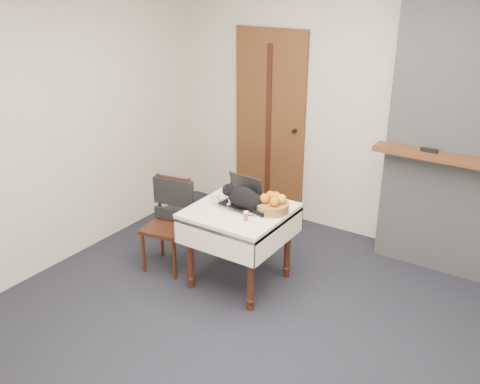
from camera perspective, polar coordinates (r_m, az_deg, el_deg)
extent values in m
plane|color=black|center=(4.08, 3.38, -15.72)|extent=(4.50, 4.50, 0.00)
cube|color=beige|center=(5.19, 15.02, 8.18)|extent=(4.50, 0.02, 2.60)
cube|color=beige|center=(4.88, -19.85, 6.71)|extent=(0.02, 4.00, 2.60)
cube|color=brown|center=(5.72, 3.19, 7.12)|extent=(0.82, 0.05, 2.00)
cube|color=#3B1710|center=(5.70, 3.03, 7.05)|extent=(0.06, 0.01, 1.70)
cylinder|color=black|center=(5.53, 5.83, 6.49)|extent=(0.04, 0.06, 0.04)
cube|color=brown|center=(4.68, 23.58, 2.89)|extent=(1.62, 0.18, 0.05)
cube|color=black|center=(4.73, 19.53, 4.22)|extent=(0.14, 0.04, 0.03)
cylinder|color=#3B1710|center=(4.54, -5.33, -6.63)|extent=(0.06, 0.06, 0.64)
sphere|color=#3B1710|center=(4.66, -5.22, -9.20)|extent=(0.07, 0.07, 0.07)
cylinder|color=#3B1710|center=(4.23, 1.13, -8.84)|extent=(0.06, 0.06, 0.64)
sphere|color=#3B1710|center=(4.37, 1.11, -11.53)|extent=(0.07, 0.07, 0.07)
cylinder|color=#3B1710|center=(4.96, -1.02, -3.81)|extent=(0.06, 0.06, 0.64)
sphere|color=#3B1710|center=(5.07, -1.01, -6.24)|extent=(0.07, 0.07, 0.07)
cylinder|color=#3B1710|center=(4.69, 5.08, -5.60)|extent=(0.06, 0.06, 0.64)
sphere|color=#3B1710|center=(4.80, 4.98, -8.12)|extent=(0.07, 0.07, 0.07)
cube|color=white|center=(4.43, -0.04, -2.17)|extent=(0.78, 0.78, 0.06)
cube|color=white|center=(4.20, -2.94, -5.37)|extent=(0.78, 0.01, 0.22)
cube|color=white|center=(4.78, 2.51, -1.74)|extent=(0.78, 0.01, 0.22)
cube|color=white|center=(4.68, -3.98, -2.29)|extent=(0.01, 0.78, 0.22)
cube|color=white|center=(4.30, 4.26, -4.68)|extent=(0.01, 0.78, 0.22)
cube|color=#B7B7BC|center=(4.45, -0.40, -1.50)|extent=(0.35, 0.26, 0.02)
cube|color=black|center=(4.45, -0.40, -1.36)|extent=(0.29, 0.18, 0.00)
cube|color=black|center=(4.50, 0.70, 0.49)|extent=(0.33, 0.09, 0.23)
cube|color=#A7D3F4|center=(4.50, 0.69, 0.48)|extent=(0.31, 0.07, 0.20)
ellipsoid|color=black|center=(4.40, 0.40, -0.65)|extent=(0.30, 0.19, 0.18)
ellipsoid|color=black|center=(4.37, 1.42, -1.08)|extent=(0.16, 0.18, 0.15)
sphere|color=black|center=(4.44, -1.26, 0.22)|extent=(0.11, 0.11, 0.11)
ellipsoid|color=white|center=(4.47, -1.65, -0.01)|extent=(0.05, 0.06, 0.05)
ellipsoid|color=white|center=(4.46, -0.95, -0.78)|extent=(0.05, 0.07, 0.07)
cone|color=black|center=(4.39, -1.36, 0.70)|extent=(0.04, 0.04, 0.04)
cone|color=black|center=(4.44, -0.97, 0.96)|extent=(0.04, 0.04, 0.04)
cylinder|color=black|center=(4.31, 1.78, -2.17)|extent=(0.16, 0.07, 0.03)
sphere|color=white|center=(4.45, -1.22, -1.40)|extent=(0.04, 0.04, 0.04)
sphere|color=white|center=(4.51, -0.78, -1.08)|extent=(0.04, 0.04, 0.04)
cylinder|color=white|center=(4.53, -2.59, -0.69)|extent=(0.07, 0.07, 0.08)
cylinder|color=#B45916|center=(4.21, 0.64, -2.67)|extent=(0.03, 0.03, 0.06)
cylinder|color=white|center=(4.19, 0.64, -2.19)|extent=(0.04, 0.04, 0.01)
cylinder|color=olive|center=(4.37, 3.46, -1.63)|extent=(0.27, 0.27, 0.08)
sphere|color=#EB4C13|center=(4.34, 2.65, -0.69)|extent=(0.08, 0.08, 0.08)
sphere|color=#EB4C13|center=(4.28, 3.70, -1.03)|extent=(0.08, 0.08, 0.08)
sphere|color=#EB4C13|center=(4.38, 3.85, -0.47)|extent=(0.08, 0.08, 0.08)
sphere|color=gold|center=(4.34, 4.45, -0.75)|extent=(0.08, 0.08, 0.08)
sphere|color=#EB4C13|center=(4.39, 3.28, -0.39)|extent=(0.08, 0.08, 0.08)
cube|color=black|center=(4.36, 1.44, -2.14)|extent=(0.15, 0.02, 0.01)
cube|color=#3B1710|center=(4.83, -7.83, -3.82)|extent=(0.43, 0.43, 0.04)
cylinder|color=#3B1710|center=(4.88, -10.27, -6.31)|extent=(0.03, 0.03, 0.40)
cylinder|color=#3B1710|center=(4.73, -7.01, -7.11)|extent=(0.03, 0.03, 0.40)
cylinder|color=#3B1710|center=(5.11, -8.34, -4.75)|extent=(0.03, 0.03, 0.40)
cylinder|color=#3B1710|center=(4.97, -5.19, -5.45)|extent=(0.03, 0.03, 0.40)
cylinder|color=#3B1710|center=(4.93, -8.62, -0.43)|extent=(0.03, 0.03, 0.44)
cylinder|color=#3B1710|center=(4.78, -5.37, -1.03)|extent=(0.03, 0.03, 0.44)
cube|color=#3B1710|center=(4.82, -7.07, 0.24)|extent=(0.32, 0.08, 0.25)
cube|color=black|center=(4.82, -7.11, 0.00)|extent=(0.39, 0.12, 0.25)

